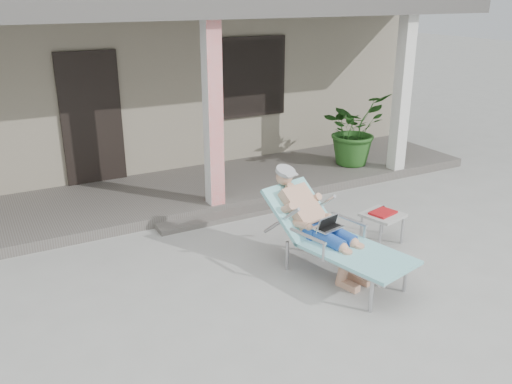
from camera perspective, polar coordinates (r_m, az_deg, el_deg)
ground at (r=6.41m, az=3.81°, el=-8.57°), size 60.00×60.00×0.00m
house at (r=11.71m, az=-13.55°, el=12.79°), size 10.40×5.40×3.30m
porch_deck at (r=8.83m, az=-6.57°, el=0.20°), size 10.00×2.00×0.15m
porch_overhang at (r=8.25m, az=-7.20°, el=18.07°), size 10.00×2.30×2.85m
porch_step at (r=7.86m, az=-3.37°, el=-2.59°), size 2.00×0.30×0.07m
lounger at (r=6.19m, az=7.36°, el=-2.03°), size 1.10×1.95×1.22m
side_table at (r=7.23m, az=13.17°, el=-2.51°), size 0.56×0.56×0.42m
potted_palm at (r=9.90m, az=10.24°, el=6.54°), size 1.36×1.25×1.28m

